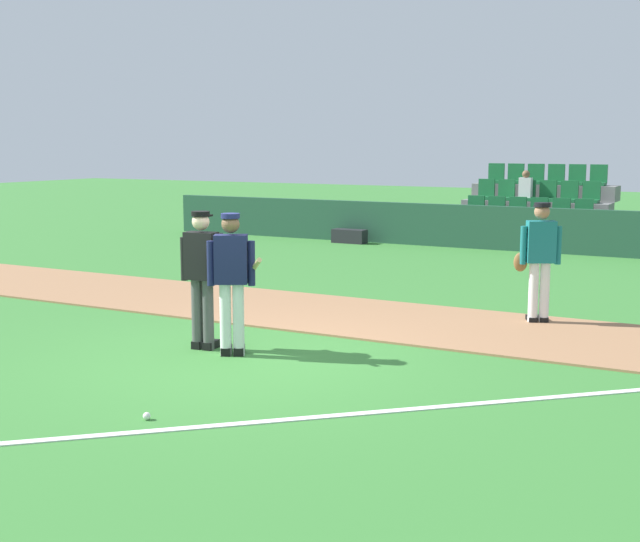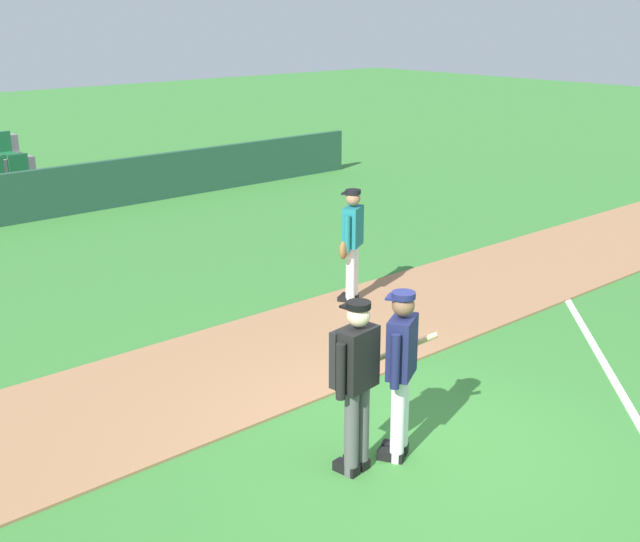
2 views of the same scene
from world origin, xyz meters
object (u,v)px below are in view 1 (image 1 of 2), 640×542
Objects in this scene: batter_navy_jersey at (232,278)px; baseball at (147,416)px; runner_teal_jersey at (539,258)px; umpire_home_plate at (203,271)px; equipment_bag at (349,236)px.

batter_navy_jersey is 23.78× the size of baseball.
baseball is (-2.15, -6.11, -0.93)m from runner_teal_jersey.
umpire_home_plate is 4.88m from runner_teal_jersey.
equipment_bag is (-4.76, 13.85, 0.14)m from baseball.
umpire_home_plate is at bearing -133.32° from runner_teal_jersey.
runner_teal_jersey is 23.78× the size of baseball.
runner_teal_jersey reaches higher than equipment_bag.
batter_navy_jersey is 12.13m from equipment_bag.
umpire_home_plate reaches higher than baseball.
umpire_home_plate is 2.98m from baseball.
baseball is at bearing -71.02° from equipment_bag.
batter_navy_jersey is 1.96× the size of equipment_bag.
runner_teal_jersey is at bearing 70.63° from baseball.
umpire_home_plate reaches higher than equipment_bag.
equipment_bag is at bearing 109.68° from batter_navy_jersey.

